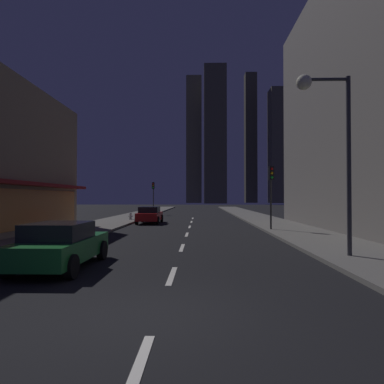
{
  "coord_description": "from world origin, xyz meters",
  "views": [
    {
      "loc": [
        0.81,
        -6.17,
        2.23
      ],
      "look_at": [
        0.0,
        26.07,
        2.8
      ],
      "focal_mm": 30.64,
      "sensor_mm": 36.0,
      "label": 1
    }
  ],
  "objects_px": {
    "fire_hydrant_far_left": "(131,216)",
    "traffic_light_near_right": "(271,183)",
    "street_lamp_right": "(326,120)",
    "traffic_light_far_left": "(153,191)",
    "car_parked_far": "(150,215)",
    "car_parked_near": "(61,245)"
  },
  "relations": [
    {
      "from": "car_parked_near",
      "to": "fire_hydrant_far_left",
      "type": "relative_size",
      "value": 6.48
    },
    {
      "from": "fire_hydrant_far_left",
      "to": "street_lamp_right",
      "type": "relative_size",
      "value": 0.1
    },
    {
      "from": "car_parked_near",
      "to": "traffic_light_far_left",
      "type": "distance_m",
      "value": 33.66
    },
    {
      "from": "fire_hydrant_far_left",
      "to": "traffic_light_near_right",
      "type": "bearing_deg",
      "value": -40.24
    },
    {
      "from": "traffic_light_near_right",
      "to": "street_lamp_right",
      "type": "bearing_deg",
      "value": -90.71
    },
    {
      "from": "traffic_light_far_left",
      "to": "car_parked_near",
      "type": "bearing_deg",
      "value": -86.76
    },
    {
      "from": "car_parked_near",
      "to": "car_parked_far",
      "type": "xyz_separation_m",
      "value": [
        0.0,
        18.19,
        0.0
      ]
    },
    {
      "from": "car_parked_near",
      "to": "street_lamp_right",
      "type": "bearing_deg",
      "value": 10.78
    },
    {
      "from": "car_parked_near",
      "to": "traffic_light_near_right",
      "type": "distance_m",
      "value": 14.83
    },
    {
      "from": "fire_hydrant_far_left",
      "to": "car_parked_near",
      "type": "bearing_deg",
      "value": -83.78
    },
    {
      "from": "fire_hydrant_far_left",
      "to": "street_lamp_right",
      "type": "height_order",
      "value": "street_lamp_right"
    },
    {
      "from": "traffic_light_far_left",
      "to": "car_parked_far",
      "type": "bearing_deg",
      "value": -82.93
    },
    {
      "from": "car_parked_far",
      "to": "fire_hydrant_far_left",
      "type": "height_order",
      "value": "car_parked_far"
    },
    {
      "from": "car_parked_far",
      "to": "street_lamp_right",
      "type": "relative_size",
      "value": 0.64
    },
    {
      "from": "car_parked_near",
      "to": "traffic_light_near_right",
      "type": "height_order",
      "value": "traffic_light_near_right"
    },
    {
      "from": "fire_hydrant_far_left",
      "to": "traffic_light_near_right",
      "type": "relative_size",
      "value": 0.16
    },
    {
      "from": "car_parked_near",
      "to": "traffic_light_near_right",
      "type": "xyz_separation_m",
      "value": [
        9.1,
        11.45,
        2.45
      ]
    },
    {
      "from": "traffic_light_near_right",
      "to": "street_lamp_right",
      "type": "relative_size",
      "value": 0.64
    },
    {
      "from": "traffic_light_near_right",
      "to": "street_lamp_right",
      "type": "xyz_separation_m",
      "value": [
        -0.12,
        -9.74,
        1.87
      ]
    },
    {
      "from": "car_parked_near",
      "to": "traffic_light_near_right",
      "type": "bearing_deg",
      "value": 51.52
    },
    {
      "from": "car_parked_far",
      "to": "fire_hydrant_far_left",
      "type": "distance_m",
      "value": 3.72
    },
    {
      "from": "car_parked_far",
      "to": "car_parked_near",
      "type": "bearing_deg",
      "value": -90.0
    }
  ]
}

